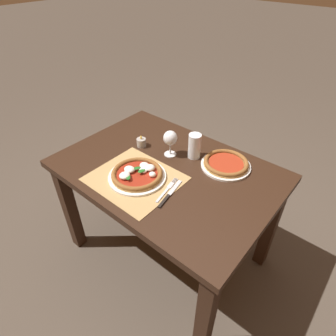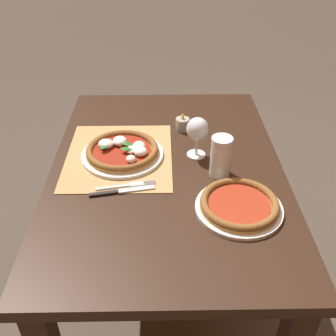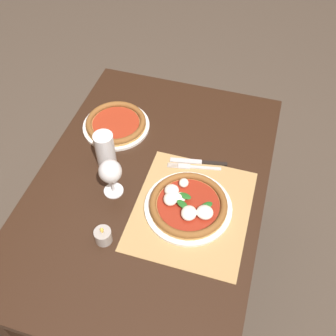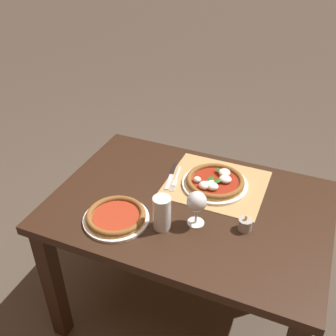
# 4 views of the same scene
# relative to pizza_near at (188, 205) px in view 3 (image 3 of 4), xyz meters

# --- Properties ---
(ground_plane) EXTENTS (24.00, 24.00, 0.00)m
(ground_plane) POSITION_rel_pizza_near_xyz_m (0.06, 0.16, -0.76)
(ground_plane) COLOR #473D33
(dining_table) EXTENTS (1.18, 0.82, 0.74)m
(dining_table) POSITION_rel_pizza_near_xyz_m (0.06, 0.16, -0.14)
(dining_table) COLOR black
(dining_table) RESTS_ON ground
(paper_placemat) EXTENTS (0.44, 0.39, 0.00)m
(paper_placemat) POSITION_rel_pizza_near_xyz_m (-0.00, -0.01, -0.02)
(paper_placemat) COLOR #A88451
(paper_placemat) RESTS_ON dining_table
(pizza_near) EXTENTS (0.30, 0.30, 0.05)m
(pizza_near) POSITION_rel_pizza_near_xyz_m (0.00, 0.00, 0.00)
(pizza_near) COLOR silver
(pizza_near) RESTS_ON paper_placemat
(pizza_far) EXTENTS (0.27, 0.27, 0.04)m
(pizza_far) POSITION_rel_pizza_near_xyz_m (0.30, 0.38, -0.00)
(pizza_far) COLOR silver
(pizza_far) RESTS_ON dining_table
(wine_glass) EXTENTS (0.08, 0.08, 0.16)m
(wine_glass) POSITION_rel_pizza_near_xyz_m (-0.00, 0.27, 0.08)
(wine_glass) COLOR silver
(wine_glass) RESTS_ON dining_table
(pint_glass) EXTENTS (0.07, 0.07, 0.15)m
(pint_glass) POSITION_rel_pizza_near_xyz_m (0.11, 0.34, 0.05)
(pint_glass) COLOR silver
(pint_glass) RESTS_ON dining_table
(fork) EXTENTS (0.05, 0.20, 0.00)m
(fork) POSITION_rel_pizza_near_xyz_m (0.18, 0.02, -0.02)
(fork) COLOR #B7B7BC
(fork) RESTS_ON paper_placemat
(knife) EXTENTS (0.06, 0.21, 0.01)m
(knife) POSITION_rel_pizza_near_xyz_m (0.21, 0.01, -0.02)
(knife) COLOR black
(knife) RESTS_ON paper_placemat
(votive_candle) EXTENTS (0.06, 0.06, 0.07)m
(votive_candle) POSITION_rel_pizza_near_xyz_m (-0.19, 0.23, -0.00)
(votive_candle) COLOR gray
(votive_candle) RESTS_ON dining_table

